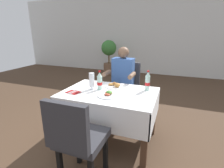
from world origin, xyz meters
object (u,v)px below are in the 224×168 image
Objects in this scene: potted_plant_corner at (109,54)px; plate_near_camera at (108,94)px; beer_glass_left at (92,81)px; chair_near_camera_side at (77,137)px; cola_bottle_primary at (100,81)px; chair_far_diner_seat at (126,87)px; plate_far_diner at (115,86)px; napkin_cutlery_set at (73,92)px; main_dining_table at (109,103)px; cola_bottle_secondary at (148,82)px; seated_diner_far at (122,79)px.

plate_near_camera is at bearing -68.54° from potted_plant_corner.
beer_glass_left is at bearing -71.88° from potted_plant_corner.
chair_near_camera_side is 0.80× the size of potted_plant_corner.
chair_near_camera_side is at bearing -79.56° from cola_bottle_primary.
chair_near_camera_side is at bearing -72.33° from beer_glass_left.
plate_far_diner is (-0.00, -0.60, 0.20)m from chair_far_diner_seat.
chair_far_diner_seat reaches higher than napkin_cutlery_set.
main_dining_table is 4.77× the size of plate_far_diner.
beer_glass_left reaches higher than plate_near_camera.
potted_plant_corner is at bearing 117.11° from chair_far_diner_seat.
main_dining_table is 0.82m from chair_far_diner_seat.
chair_near_camera_side is 4.96× the size of napkin_cutlery_set.
chair_far_diner_seat is 3.54× the size of cola_bottle_secondary.
napkin_cutlery_set is at bearing -173.56° from plate_near_camera.
seated_diner_far is at bearing 91.71° from chair_near_camera_side.
plate_near_camera is 0.58m from cola_bottle_secondary.
cola_bottle_secondary is at bearing -51.40° from chair_far_diner_seat.
cola_bottle_primary is (-0.16, 0.86, 0.29)m from chair_near_camera_side.
plate_near_camera is 1.27× the size of napkin_cutlery_set.
seated_diner_far reaches higher than main_dining_table.
seated_diner_far reaches higher than chair_near_camera_side.
chair_near_camera_side reaches higher than main_dining_table.
chair_far_diner_seat is at bearing 90.00° from main_dining_table.
main_dining_table is 4.51× the size of cola_bottle_secondary.
cola_bottle_secondary is at bearing -42.73° from seated_diner_far.
chair_far_diner_seat is at bearing 89.82° from plate_far_diner.
potted_plant_corner is at bearing 111.70° from main_dining_table.
seated_diner_far is 0.70m from cola_bottle_secondary.
beer_glass_left is at bearing -108.27° from chair_far_diner_seat.
main_dining_table is 0.23m from plate_near_camera.
cola_bottle_secondary reaches higher than cola_bottle_primary.
chair_far_diner_seat is 1.64m from chair_near_camera_side.
seated_diner_far reaches higher than beer_glass_left.
potted_plant_corner is (-1.47, 4.50, 0.18)m from chair_near_camera_side.
plate_far_diner is at bearing -176.75° from cola_bottle_secondary.
cola_bottle_primary reaches higher than plate_near_camera.
napkin_cutlery_set is at bearing -156.16° from main_dining_table.
main_dining_table is 1.27× the size of chair_far_diner_seat.
cola_bottle_primary reaches higher than beer_glass_left.
chair_near_camera_side is at bearing -71.97° from potted_plant_corner.
potted_plant_corner is at bearing 115.54° from seated_diner_far.
beer_glass_left is 3.86m from potted_plant_corner.
cola_bottle_primary is (-0.11, -0.67, 0.14)m from seated_diner_far.
plate_near_camera is at bearing -137.82° from cola_bottle_secondary.
plate_far_diner is 3.76m from potted_plant_corner.
seated_diner_far is at bearing 72.46° from beer_glass_left.
cola_bottle_secondary reaches higher than main_dining_table.
chair_near_camera_side is 3.66× the size of cola_bottle_primary.
main_dining_table is 0.51m from napkin_cutlery_set.
cola_bottle_primary is at bearing 136.96° from plate_near_camera.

